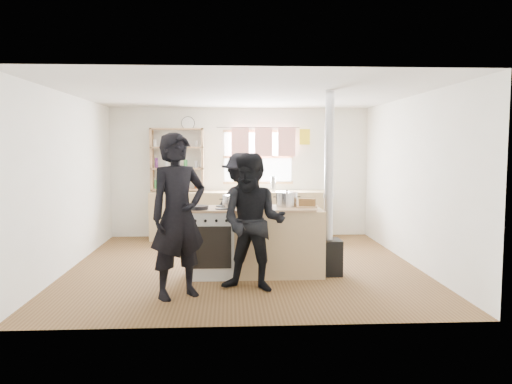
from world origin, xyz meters
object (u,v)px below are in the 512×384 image
thermos (273,184)px  person_near_right (253,222)px  stockpot_counter (287,199)px  bread_board (307,204)px  flue_heater (328,227)px  skillet_greens (197,207)px  cooking_island (256,241)px  person_near_left (178,216)px  stockpot_stove (230,201)px  roast_tray (250,205)px  person_far (242,207)px

thermos → person_near_right: 3.54m
stockpot_counter → bread_board: (0.27, -0.11, -0.05)m
flue_heater → skillet_greens: bearing=-175.1°
cooking_island → person_near_left: 1.42m
person_near_right → stockpot_stove: bearing=124.8°
cooking_island → stockpot_stove: (-0.35, 0.13, 0.54)m
stockpot_stove → person_near_left: person_near_left is taller
cooking_island → bread_board: (0.70, -0.02, 0.51)m
stockpot_counter → flue_heater: 0.68m
roast_tray → cooking_island: bearing=7.6°
skillet_greens → roast_tray: bearing=12.8°
roast_tray → person_near_left: 1.27m
flue_heater → stockpot_counter: bearing=168.5°
stockpot_counter → stockpot_stove: bearing=177.1°
cooking_island → stockpot_stove: bearing=158.7°
skillet_greens → person_near_left: bearing=-102.5°
bread_board → person_far: 1.24m
cooking_island → person_far: (-0.17, 0.86, 0.36)m
roast_tray → person_far: 0.88m
skillet_greens → flue_heater: flue_heater is taller
stockpot_counter → person_far: 0.99m
stockpot_counter → person_far: (-0.60, 0.76, -0.20)m
stockpot_counter → person_far: size_ratio=0.18×
skillet_greens → roast_tray: size_ratio=0.95×
skillet_greens → person_near_right: person_near_right is taller
cooking_island → person_far: person_far is taller
bread_board → thermos: bearing=94.5°
roast_tray → stockpot_counter: bearing=11.7°
stockpot_counter → person_near_right: person_near_right is taller
bread_board → person_far: bearing=134.8°
cooking_island → stockpot_counter: (0.43, 0.10, 0.57)m
flue_heater → person_near_left: (-1.94, -0.93, 0.30)m
roast_tray → bread_board: 0.78m
bread_board → stockpot_stove: bearing=171.7°
cooking_island → person_far: size_ratio=1.19×
stockpot_stove → flue_heater: 1.39m
bread_board → roast_tray: bearing=179.5°
thermos → stockpot_counter: bearing=-91.0°
roast_tray → thermos: bearing=78.6°
person_near_right → stockpot_counter: bearing=75.6°
skillet_greens → person_far: 1.20m
stockpot_stove → flue_heater: (1.34, -0.15, -0.36)m
stockpot_counter → flue_heater: flue_heater is taller
roast_tray → stockpot_stove: 0.30m
skillet_greens → person_near_right: bearing=-38.3°
thermos → flue_heater: (0.51, -2.79, -0.38)m
bread_board → person_near_left: 1.89m
person_near_right → cooking_island: bearing=101.6°
person_far → stockpot_stove: bearing=62.3°
skillet_greens → stockpot_counter: (1.21, 0.26, 0.07)m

